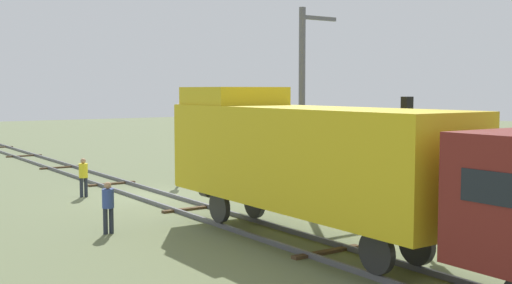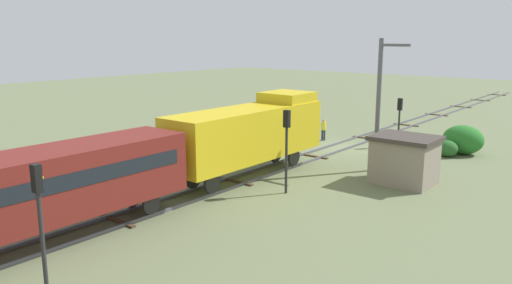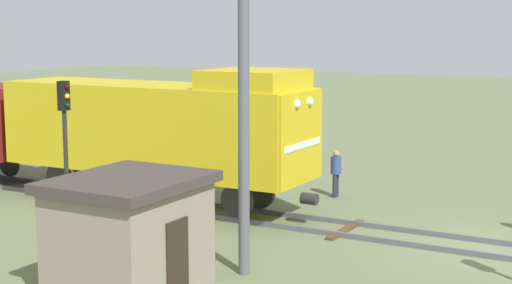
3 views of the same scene
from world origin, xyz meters
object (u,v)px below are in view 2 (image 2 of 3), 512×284
Objects in this scene: traffic_signal_mid at (287,136)px; worker_near_track at (324,128)px; passenger_car_leading at (24,189)px; relay_hut at (404,159)px; worker_by_signal at (247,140)px; catenary_mast at (379,102)px; traffic_signal_far at (39,205)px; locomotive at (250,132)px; traffic_signal_near at (400,113)px.

traffic_signal_mid is 2.62× the size of worker_near_track.
passenger_car_leading reaches higher than relay_hut.
worker_by_signal is 0.21× the size of catenary_mast.
traffic_signal_far is 27.41m from worker_near_track.
locomotive is at bearing -17.43° from traffic_signal_mid.
passenger_car_leading is (0.00, 13.34, -0.25)m from locomotive.
traffic_signal_far is at bearing 103.87° from locomotive.
catenary_mast reaches higher than traffic_signal_mid.
traffic_signal_mid is at bearing -89.15° from traffic_signal_far.
catenary_mast is at bearing -129.25° from locomotive.
traffic_signal_mid is 7.21m from relay_hut.
worker_by_signal is (7.60, -5.74, -2.09)m from traffic_signal_mid.
passenger_car_leading is at bearing -11.83° from worker_by_signal.
locomotive is 15.02m from traffic_signal_far.
passenger_car_leading is 20.25m from catenary_mast.
worker_near_track is at bearing -37.04° from relay_hut.
traffic_signal_near is 6.04m from worker_near_track.
traffic_signal_near is 11.79m from worker_by_signal.
traffic_signal_near is at bearing -103.13° from locomotive.
worker_by_signal is at bearing -67.95° from traffic_signal_far.
relay_hut is at bearing -125.80° from traffic_signal_mid.
locomotive is 1.43× the size of catenary_mast.
passenger_car_leading is 1.73× the size of catenary_mast.
traffic_signal_mid is (-3.40, -12.27, 0.56)m from passenger_car_leading.
worker_near_track is (5.80, -13.16, -2.09)m from traffic_signal_mid.
locomotive is 6.53m from worker_by_signal.
traffic_signal_near is 0.85× the size of traffic_signal_far.
traffic_signal_mid is at bearing -105.49° from passenger_car_leading.
relay_hut is (-3.90, -19.20, -1.60)m from traffic_signal_far.
relay_hut is (-4.30, 9.10, -1.18)m from traffic_signal_near.
catenary_mast reaches higher than locomotive.
traffic_signal_near is (-3.20, -27.05, 0.05)m from passenger_car_leading.
locomotive is 0.83× the size of passenger_car_leading.
locomotive is 8.14m from catenary_mast.
traffic_signal_far is at bearing 160.88° from passenger_car_leading.
traffic_signal_mid is 0.55× the size of catenary_mast.
worker_near_track is 0.21× the size of catenary_mast.
worker_by_signal is at bearing -48.06° from locomotive.
traffic_signal_near is 14.79m from traffic_signal_mid.
relay_hut is at bearing 149.40° from worker_near_track.
catenary_mast is (-1.86, 7.52, 1.72)m from traffic_signal_near.
worker_near_track is 12.41m from relay_hut.
catenary_mast is at bearing 103.90° from traffic_signal_near.
traffic_signal_near is at bearing 115.75° from worker_by_signal.
passenger_car_leading is 18.56m from worker_by_signal.
locomotive is 2.60× the size of traffic_signal_mid.
worker_by_signal is 0.49× the size of relay_hut.
locomotive is at bearing -90.00° from passenger_car_leading.
worker_near_track and worker_by_signal have the same top height.
relay_hut reaches higher than worker_near_track.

